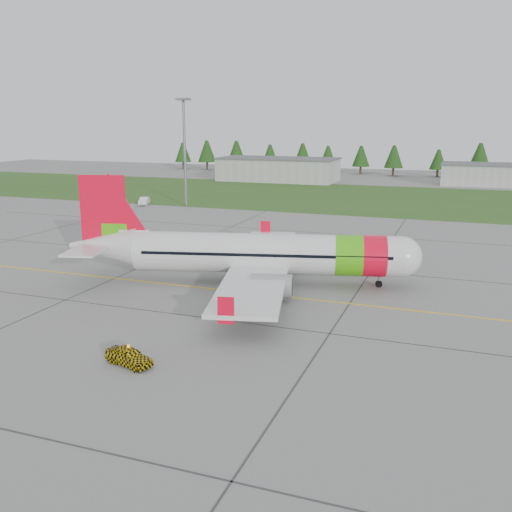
% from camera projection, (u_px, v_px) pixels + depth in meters
% --- Properties ---
extents(ground, '(320.00, 320.00, 0.00)m').
position_uv_depth(ground, '(213.00, 319.00, 47.86)').
color(ground, gray).
rests_on(ground, ground).
extents(aircraft, '(35.42, 33.31, 10.91)m').
position_uv_depth(aircraft, '(258.00, 254.00, 57.54)').
color(aircraft, silver).
rests_on(aircraft, ground).
extents(follow_me_car, '(1.59, 1.75, 3.67)m').
position_uv_depth(follow_me_car, '(128.00, 339.00, 38.43)').
color(follow_me_car, yellow).
rests_on(follow_me_car, ground).
extents(service_van, '(2.04, 1.99, 4.63)m').
position_uv_depth(service_van, '(144.00, 193.00, 112.53)').
color(service_van, silver).
rests_on(service_van, ground).
extents(grass_strip, '(320.00, 50.00, 0.03)m').
position_uv_depth(grass_strip, '(370.00, 198.00, 122.76)').
color(grass_strip, '#30561E').
rests_on(grass_strip, ground).
extents(taxi_guideline, '(120.00, 0.25, 0.02)m').
position_uv_depth(taxi_guideline, '(247.00, 293.00, 55.17)').
color(taxi_guideline, gold).
rests_on(taxi_guideline, ground).
extents(hangar_west, '(32.00, 14.00, 6.00)m').
position_uv_depth(hangar_west, '(278.00, 170.00, 157.71)').
color(hangar_west, '#A8A8A3').
rests_on(hangar_west, ground).
extents(hangar_east, '(24.00, 12.00, 5.20)m').
position_uv_depth(hangar_east, '(491.00, 175.00, 146.66)').
color(hangar_east, '#A8A8A3').
rests_on(hangar_east, ground).
extents(floodlight_mast, '(0.50, 0.50, 20.00)m').
position_uv_depth(floodlight_mast, '(185.00, 154.00, 109.26)').
color(floodlight_mast, slate).
rests_on(floodlight_mast, ground).
extents(treeline, '(160.00, 8.00, 10.00)m').
position_uv_depth(treeline, '(401.00, 159.00, 172.76)').
color(treeline, '#1C3F14').
rests_on(treeline, ground).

